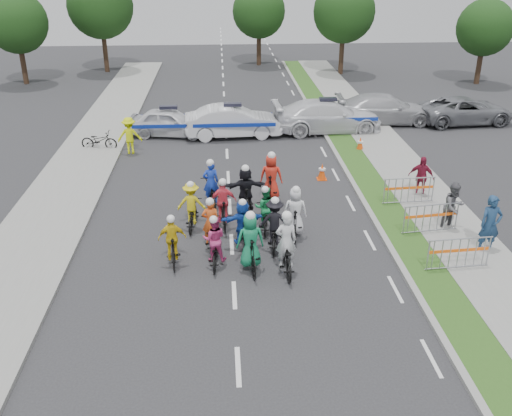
{
  "coord_description": "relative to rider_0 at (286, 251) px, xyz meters",
  "views": [
    {
      "loc": [
        -0.25,
        -13.52,
        8.91
      ],
      "look_at": [
        0.83,
        3.42,
        1.1
      ],
      "focal_mm": 40.0,
      "sensor_mm": 36.0,
      "label": 1
    }
  ],
  "objects": [
    {
      "name": "rider_10",
      "position": [
        -2.9,
        3.11,
        0.02
      ],
      "size": [
        1.02,
        1.77,
        1.76
      ],
      "rotation": [
        0.0,
        0.0,
        3.05
      ],
      "color": "black",
      "rests_on": "ground"
    },
    {
      "name": "police_car_1",
      "position": [
        -1.21,
        13.43,
        0.13
      ],
      "size": [
        4.96,
        2.03,
        1.6
      ],
      "primitive_type": "imported",
      "rotation": [
        0.0,
        0.0,
        1.64
      ],
      "color": "silver",
      "rests_on": "ground"
    },
    {
      "name": "ground",
      "position": [
        -1.57,
        -1.23,
        -0.67
      ],
      "size": [
        90.0,
        90.0,
        0.0
      ],
      "primitive_type": "plane",
      "color": "#28282B",
      "rests_on": "ground"
    },
    {
      "name": "rider_11",
      "position": [
        -1.0,
        4.16,
        0.14
      ],
      "size": [
        1.56,
        1.86,
        1.92
      ],
      "rotation": [
        0.0,
        0.0,
        3.23
      ],
      "color": "black",
      "rests_on": "ground"
    },
    {
      "name": "barrier_0",
      "position": [
        5.13,
        -0.36,
        -0.11
      ],
      "size": [
        2.03,
        0.65,
        1.12
      ],
      "primitive_type": null,
      "rotation": [
        0.0,
        0.0,
        0.08
      ],
      "color": "#A5A8AD",
      "rests_on": "ground"
    },
    {
      "name": "barrier_1",
      "position": [
        5.13,
        2.06,
        -0.11
      ],
      "size": [
        2.05,
        0.75,
        1.12
      ],
      "primitive_type": null,
      "rotation": [
        0.0,
        0.0,
        0.13
      ],
      "color": "#A5A8AD",
      "rests_on": "ground"
    },
    {
      "name": "spectator_0",
      "position": [
        6.54,
        0.77,
        0.3
      ],
      "size": [
        0.72,
        0.49,
        1.93
      ],
      "primitive_type": "imported",
      "rotation": [
        0.0,
        0.0,
        0.05
      ],
      "color": "navy",
      "rests_on": "ground"
    },
    {
      "name": "cone_1",
      "position": [
        4.78,
        10.8,
        -0.33
      ],
      "size": [
        0.4,
        0.4,
        0.7
      ],
      "color": "#F24C0C",
      "rests_on": "ground"
    },
    {
      "name": "grass_strip",
      "position": [
        4.23,
        3.77,
        -0.61
      ],
      "size": [
        1.2,
        60.0,
        0.11
      ],
      "primitive_type": "cube",
      "color": "#284E19",
      "rests_on": "ground"
    },
    {
      "name": "barrier_2",
      "position": [
        5.13,
        4.46,
        -0.11
      ],
      "size": [
        2.03,
        0.63,
        1.12
      ],
      "primitive_type": null,
      "rotation": [
        0.0,
        0.0,
        0.07
      ],
      "color": "#A5A8AD",
      "rests_on": "ground"
    },
    {
      "name": "police_car_0",
      "position": [
        -4.45,
        13.81,
        0.04
      ],
      "size": [
        4.37,
        2.33,
        1.42
      ],
      "primitive_type": "imported",
      "rotation": [
        0.0,
        0.0,
        1.41
      ],
      "color": "silver",
      "rests_on": "ground"
    },
    {
      "name": "rider_13",
      "position": [
        0.01,
        5.14,
        0.12
      ],
      "size": [
        0.95,
        2.01,
        2.04
      ],
      "rotation": [
        0.0,
        0.0,
        2.95
      ],
      "color": "black",
      "rests_on": "ground"
    },
    {
      "name": "rider_3",
      "position": [
        -3.38,
        0.65,
        -0.01
      ],
      "size": [
        0.87,
        1.64,
        1.69
      ],
      "rotation": [
        0.0,
        0.0,
        3.22
      ],
      "color": "black",
      "rests_on": "ground"
    },
    {
      "name": "spectator_2",
      "position": [
        5.83,
        5.25,
        0.16
      ],
      "size": [
        1.05,
        0.8,
        1.65
      ],
      "primitive_type": "imported",
      "rotation": [
        0.0,
        0.0,
        -0.47
      ],
      "color": "maroon",
      "rests_on": "ground"
    },
    {
      "name": "sidewalk_left",
      "position": [
        -8.07,
        3.77,
        -0.6
      ],
      "size": [
        3.0,
        60.0,
        0.13
      ],
      "primitive_type": "cube",
      "color": "gray",
      "rests_on": "ground"
    },
    {
      "name": "civilian_suv",
      "position": [
        11.61,
        15.09,
        0.05
      ],
      "size": [
        5.37,
        2.81,
        1.44
      ],
      "primitive_type": "imported",
      "rotation": [
        0.0,
        0.0,
        1.65
      ],
      "color": "slate",
      "rests_on": "ground"
    },
    {
      "name": "tree_3",
      "position": [
        -10.57,
        30.77,
        4.22
      ],
      "size": [
        4.9,
        4.9,
        7.35
      ],
      "color": "#382619",
      "rests_on": "ground"
    },
    {
      "name": "police_car_2",
      "position": [
        3.73,
        13.99,
        0.16
      ],
      "size": [
        5.84,
        2.65,
        1.66
      ],
      "primitive_type": "imported",
      "rotation": [
        0.0,
        0.0,
        1.63
      ],
      "color": "silver",
      "rests_on": "ground"
    },
    {
      "name": "spectator_1",
      "position": [
        5.97,
        2.31,
        0.21
      ],
      "size": [
        1.04,
        0.94,
        1.76
      ],
      "primitive_type": "imported",
      "rotation": [
        0.0,
        0.0,
        0.4
      ],
      "color": "#515155",
      "rests_on": "ground"
    },
    {
      "name": "rider_4",
      "position": [
        -0.2,
        1.46,
        0.05
      ],
      "size": [
        1.08,
        1.86,
        1.83
      ],
      "rotation": [
        0.0,
        0.0,
        3.01
      ],
      "color": "black",
      "rests_on": "ground"
    },
    {
      "name": "rider_5",
      "position": [
        -1.21,
        1.61,
        0.07
      ],
      "size": [
        1.43,
        1.7,
        1.73
      ],
      "rotation": [
        0.0,
        0.0,
        3.3
      ],
      "color": "black",
      "rests_on": "ground"
    },
    {
      "name": "tree_2",
      "position": [
        16.43,
        24.77,
        3.17
      ],
      "size": [
        3.85,
        3.85,
        5.77
      ],
      "color": "#382619",
      "rests_on": "ground"
    },
    {
      "name": "curb_right",
      "position": [
        3.53,
        3.77,
        -0.61
      ],
      "size": [
        0.2,
        60.0,
        0.12
      ],
      "primitive_type": "cube",
      "color": "gray",
      "rests_on": "ground"
    },
    {
      "name": "marshal_hiviz",
      "position": [
        -6.1,
        11.17,
        0.2
      ],
      "size": [
        1.14,
        0.69,
        1.74
      ],
      "primitive_type": "imported",
      "rotation": [
        0.0,
        0.0,
        3.18
      ],
      "color": "#D6E60C",
      "rests_on": "ground"
    },
    {
      "name": "rider_7",
      "position": [
        0.55,
        2.22,
        0.06
      ],
      "size": [
        0.82,
        1.81,
        1.87
      ],
      "rotation": [
        0.0,
        0.0,
        3.06
      ],
      "color": "black",
      "rests_on": "ground"
    },
    {
      "name": "rider_9",
      "position": [
        -1.81,
        3.14,
        0.04
      ],
      "size": [
        0.94,
        1.76,
        1.83
      ],
      "rotation": [
        0.0,
        0.0,
        3.2
      ],
      "color": "black",
      "rests_on": "ground"
    },
    {
      "name": "tree_1",
      "position": [
        7.43,
        28.77,
        3.87
      ],
      "size": [
        4.55,
        4.55,
        6.82
      ],
      "color": "#382619",
      "rests_on": "ground"
    },
    {
      "name": "rider_8",
      "position": [
        -0.41,
        2.71,
        -0.03
      ],
      "size": [
        0.75,
        1.7,
        1.69
      ],
      "rotation": [
        0.0,
        0.0,
        3.06
      ],
      "color": "black",
      "rests_on": "ground"
    },
    {
      "name": "civilian_sedan",
      "position": [
        7.21,
        15.42,
        0.12
      ],
      "size": [
        5.53,
        2.49,
        1.57
      ],
      "primitive_type": "imported",
      "rotation": [
        0.0,
        0.0,
        1.52
      ],
      "color": "#A9AAAE",
      "rests_on": "ground"
    },
    {
      "name": "rider_12",
      "position": [
        -2.25,
        4.84,
        -0.04
      ],
      "size": [
        0.92,
        1.95,
        1.91
      ],
      "rotation": [
        0.0,
        0.0,
        3.29
      ],
      "color": "black",
      "rests_on": "ground"
    },
    {
      "name": "rider_0",
      "position": [
        0.0,
        0.0,
        0.0
      ],
      "size": [
        0.75,
        2.01,
        2.03
      ],
      "rotation": [
        0.0,
        0.0,
        3.17
      ],
      "color": "black",
      "rests_on": "ground"
    },
    {
      "name": "rider_6",
      "position": [
        -2.23,
        1.59,
        -0.07
      ],
      "size": [
        0.67,
        1.79,
        1.81
      ],
      "rotation": [
        0.0,
        0.0,
        3.17
      ],
      "color": "black",
      "rests_on": "ground"
    },
    {
      "name": "parked_bike",
      "position": [
        -7.68,
        11.8,
        -0.21
      ],
      "size": [
        1.81,
        0.85,
        0.91
      ],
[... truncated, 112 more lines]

